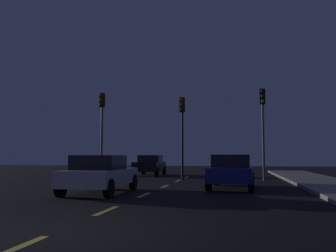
% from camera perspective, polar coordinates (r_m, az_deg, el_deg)
% --- Properties ---
extents(ground_plane, '(80.00, 80.00, 0.00)m').
position_cam_1_polar(ground_plane, '(13.71, -3.19, -10.60)').
color(ground_plane, black).
extents(lane_stripe_nearest, '(0.16, 1.60, 0.01)m').
position_cam_1_polar(lane_stripe_nearest, '(6.16, -22.70, -17.34)').
color(lane_stripe_nearest, '#EACC4C').
rests_on(lane_stripe_nearest, ground_plane).
extents(lane_stripe_second, '(0.16, 1.60, 0.01)m').
position_cam_1_polar(lane_stripe_second, '(9.53, -9.71, -13.06)').
color(lane_stripe_second, '#EACC4C').
rests_on(lane_stripe_second, ground_plane).
extents(lane_stripe_third, '(0.16, 1.60, 0.01)m').
position_cam_1_polar(lane_stripe_third, '(13.13, -3.82, -10.84)').
color(lane_stripe_third, '#EACC4C').
rests_on(lane_stripe_third, ground_plane).
extents(lane_stripe_fourth, '(0.16, 1.60, 0.01)m').
position_cam_1_polar(lane_stripe_fourth, '(16.82, -0.54, -9.53)').
color(lane_stripe_fourth, '#EACC4C').
rests_on(lane_stripe_fourth, ground_plane).
extents(lane_stripe_fifth, '(0.16, 1.60, 0.01)m').
position_cam_1_polar(lane_stripe_fifth, '(20.55, 1.55, -8.68)').
color(lane_stripe_fifth, '#EACC4C').
rests_on(lane_stripe_fifth, ground_plane).
extents(lane_stripe_sixth, '(0.16, 1.60, 0.01)m').
position_cam_1_polar(lane_stripe_sixth, '(24.30, 2.99, -8.08)').
color(lane_stripe_sixth, '#EACC4C').
rests_on(lane_stripe_sixth, ground_plane).
extents(traffic_signal_left, '(0.32, 0.38, 5.39)m').
position_cam_1_polar(traffic_signal_left, '(23.09, -10.42, 1.12)').
color(traffic_signal_left, '#4C4C51').
rests_on(traffic_signal_left, ground_plane).
extents(traffic_signal_center, '(0.32, 0.38, 4.96)m').
position_cam_1_polar(traffic_signal_center, '(21.75, 2.26, 0.68)').
color(traffic_signal_center, black).
rests_on(traffic_signal_center, ground_plane).
extents(traffic_signal_right, '(0.32, 0.38, 5.32)m').
position_cam_1_polar(traffic_signal_right, '(21.60, 14.77, 1.49)').
color(traffic_signal_right, '#4C4C51').
rests_on(traffic_signal_right, ground_plane).
extents(car_stopped_ahead, '(2.05, 4.30, 1.46)m').
position_cam_1_polar(car_stopped_ahead, '(16.04, 10.05, -7.04)').
color(car_stopped_ahead, navy).
rests_on(car_stopped_ahead, ground_plane).
extents(car_adjacent_lane, '(2.04, 4.38, 1.42)m').
position_cam_1_polar(car_adjacent_lane, '(14.01, -10.64, -7.41)').
color(car_adjacent_lane, silver).
rests_on(car_adjacent_lane, ground_plane).
extents(car_oncoming_far, '(1.92, 4.00, 1.48)m').
position_cam_1_polar(car_oncoming_far, '(26.70, -2.88, -6.17)').
color(car_oncoming_far, black).
rests_on(car_oncoming_far, ground_plane).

